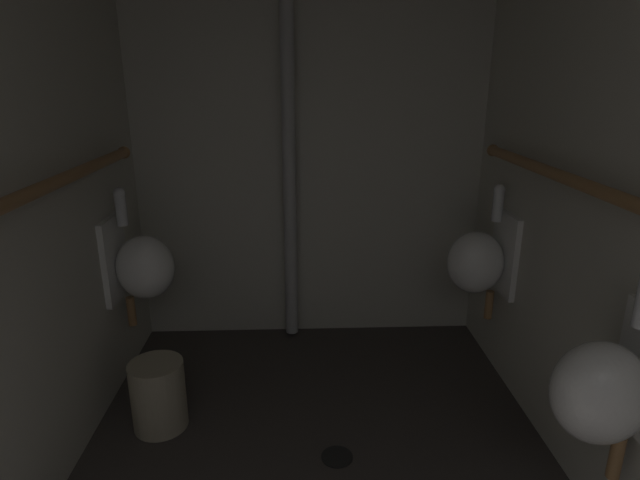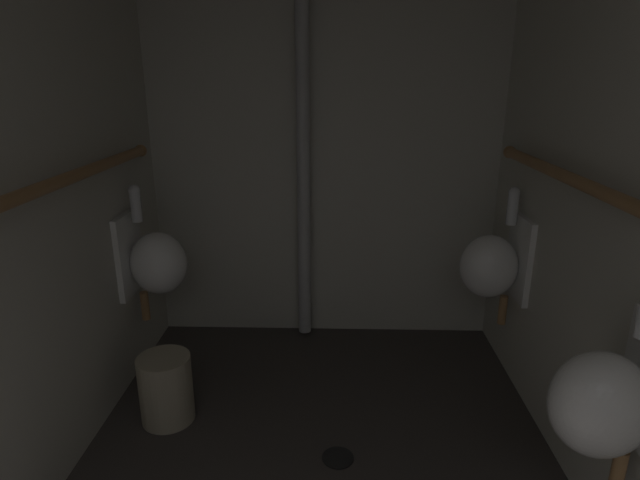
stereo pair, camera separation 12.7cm
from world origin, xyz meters
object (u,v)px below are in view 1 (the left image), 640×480
urinal_right_mid (607,389)px  floor_drain (337,456)px  urinal_left_mid (141,265)px  waste_bin (158,395)px  standpipe_back_wall (289,148)px  urinal_right_far (480,260)px

urinal_right_mid → floor_drain: 1.15m
urinal_left_mid → waste_bin: bearing=-70.4°
urinal_left_mid → waste_bin: (0.16, -0.44, -0.49)m
standpipe_back_wall → waste_bin: standpipe_back_wall is taller
standpipe_back_wall → floor_drain: size_ratio=16.80×
urinal_right_mid → urinal_right_far: size_ratio=1.00×
urinal_left_mid → urinal_right_far: size_ratio=1.00×
urinal_left_mid → urinal_right_far: (1.79, 0.00, 0.00)m
floor_drain → standpipe_back_wall: bearing=100.4°
urinal_left_mid → urinal_right_far: bearing=0.1°
floor_drain → waste_bin: 0.88m
urinal_left_mid → waste_bin: size_ratio=2.25×
urinal_right_mid → waste_bin: (-1.64, 0.75, -0.49)m
waste_bin → urinal_right_mid: bearing=-24.7°
urinal_left_mid → urinal_right_mid: bearing=-33.6°
urinal_left_mid → standpipe_back_wall: (0.77, 0.44, 0.54)m
urinal_left_mid → standpipe_back_wall: bearing=29.8°
floor_drain → waste_bin: (-0.83, 0.25, 0.16)m
standpipe_back_wall → urinal_left_mid: bearing=-150.2°
urinal_right_far → floor_drain: size_ratio=5.39×
urinal_left_mid → floor_drain: bearing=-35.2°
urinal_right_far → urinal_left_mid: bearing=-179.9°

